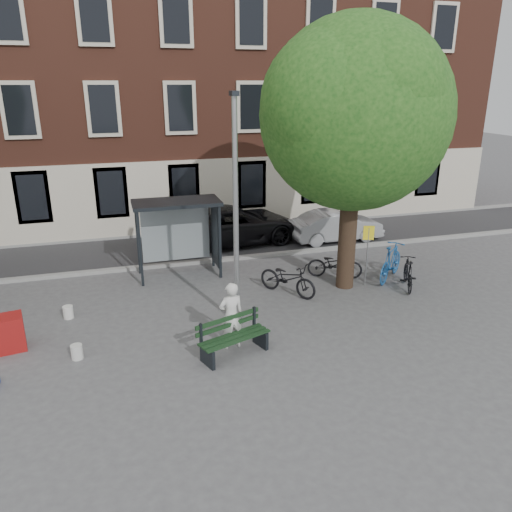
{
  "coord_description": "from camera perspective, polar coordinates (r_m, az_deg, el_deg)",
  "views": [
    {
      "loc": [
        -3.05,
        -12.09,
        6.31
      ],
      "look_at": [
        0.94,
        1.35,
        1.4
      ],
      "focal_mm": 35.0,
      "sensor_mm": 36.0,
      "label": 1
    }
  ],
  "objects": [
    {
      "name": "red_stand",
      "position": [
        13.86,
        -26.8,
        -7.96
      ],
      "size": [
        0.99,
        0.74,
        0.9
      ],
      "primitive_type": "cube",
      "rotation": [
        0.0,
        0.0,
        0.17
      ],
      "color": "maroon",
      "rests_on": "ground"
    },
    {
      "name": "painter",
      "position": [
        12.39,
        -2.85,
        -6.8
      ],
      "size": [
        0.68,
        0.49,
        1.73
      ],
      "primitive_type": "imported",
      "rotation": [
        0.0,
        0.0,
        3.28
      ],
      "color": "silver",
      "rests_on": "ground"
    },
    {
      "name": "curb_near",
      "position": [
        18.45,
        -6.05,
        -0.61
      ],
      "size": [
        40.0,
        0.25,
        0.12
      ],
      "primitive_type": "cube",
      "color": "gray",
      "rests_on": "ground"
    },
    {
      "name": "bike_b",
      "position": [
        17.26,
        15.16,
        -0.64
      ],
      "size": [
        1.93,
        1.81,
        1.24
      ],
      "primitive_type": "imported",
      "rotation": [
        0.0,
        0.0,
        2.3
      ],
      "color": "#1B5398",
      "rests_on": "ground"
    },
    {
      "name": "car_dark",
      "position": [
        20.51,
        -2.6,
        3.61
      ],
      "size": [
        5.81,
        3.2,
        1.54
      ],
      "primitive_type": "imported",
      "rotation": [
        0.0,
        0.0,
        1.69
      ],
      "color": "black",
      "rests_on": "ground"
    },
    {
      "name": "bike_d",
      "position": [
        16.72,
        17.0,
        -1.9
      ],
      "size": [
        1.14,
        1.72,
        1.01
      ],
      "primitive_type": "imported",
      "rotation": [
        0.0,
        0.0,
        2.7
      ],
      "color": "black",
      "rests_on": "ground"
    },
    {
      "name": "bucket_c",
      "position": [
        12.93,
        -19.79,
        -10.27
      ],
      "size": [
        0.36,
        0.36,
        0.36
      ],
      "primitive_type": "cylinder",
      "rotation": [
        0.0,
        0.0,
        -0.35
      ],
      "color": "silver",
      "rests_on": "ground"
    },
    {
      "name": "lamppost",
      "position": [
        12.96,
        -2.31,
        3.5
      ],
      "size": [
        0.28,
        0.35,
        6.11
      ],
      "color": "#9EA0A3",
      "rests_on": "ground"
    },
    {
      "name": "car_silver",
      "position": [
        21.04,
        9.13,
        3.42
      ],
      "size": [
        3.92,
        1.48,
        1.28
      ],
      "primitive_type": "imported",
      "rotation": [
        0.0,
        0.0,
        1.6
      ],
      "color": "#9DA0A5",
      "rests_on": "ground"
    },
    {
      "name": "curb_far",
      "position": [
        22.21,
        -8.0,
        2.77
      ],
      "size": [
        40.0,
        0.25,
        0.12
      ],
      "primitive_type": "cube",
      "color": "gray",
      "rests_on": "ground"
    },
    {
      "name": "building_row",
      "position": [
        25.29,
        -10.29,
        20.59
      ],
      "size": [
        30.0,
        8.0,
        14.0
      ],
      "primitive_type": "cube",
      "color": "brown",
      "rests_on": "ground"
    },
    {
      "name": "notice_sign",
      "position": [
        16.27,
        12.68,
        1.56
      ],
      "size": [
        0.34,
        0.14,
        2.02
      ],
      "rotation": [
        0.0,
        0.0,
        -0.31
      ],
      "color": "#9EA0A3",
      "rests_on": "ground"
    },
    {
      "name": "bucket_b",
      "position": [
        15.08,
        -20.67,
        -6.02
      ],
      "size": [
        0.29,
        0.29,
        0.36
      ],
      "primitive_type": "cylinder",
      "rotation": [
        0.0,
        0.0,
        -0.02
      ],
      "color": "silver",
      "rests_on": "ground"
    },
    {
      "name": "bus_shelter",
      "position": [
        16.96,
        -7.73,
        4.12
      ],
      "size": [
        2.85,
        1.45,
        2.62
      ],
      "color": "#1E2328",
      "rests_on": "ground"
    },
    {
      "name": "tree_right",
      "position": [
        15.23,
        11.57,
        16.32
      ],
      "size": [
        5.76,
        5.6,
        8.2
      ],
      "color": "black",
      "rests_on": "ground"
    },
    {
      "name": "bench",
      "position": [
        12.25,
        -2.61,
        -9.42
      ],
      "size": [
        1.89,
        1.14,
        0.93
      ],
      "rotation": [
        0.0,
        0.0,
        0.34
      ],
      "color": "#1E2328",
      "rests_on": "ground"
    },
    {
      "name": "bike_c",
      "position": [
        15.55,
        3.65,
        -2.56
      ],
      "size": [
        1.77,
        2.04,
        1.06
      ],
      "primitive_type": "imported",
      "rotation": [
        0.0,
        0.0,
        0.64
      ],
      "color": "black",
      "rests_on": "ground"
    },
    {
      "name": "bike_a",
      "position": [
        17.06,
        9.0,
        -0.91
      ],
      "size": [
        1.93,
        1.39,
        0.97
      ],
      "primitive_type": "imported",
      "rotation": [
        0.0,
        0.0,
        1.11
      ],
      "color": "black",
      "rests_on": "ground"
    },
    {
      "name": "ground",
      "position": [
        13.98,
        -2.15,
        -7.55
      ],
      "size": [
        90.0,
        90.0,
        0.0
      ],
      "primitive_type": "plane",
      "color": "#4C4C4F",
      "rests_on": "ground"
    },
    {
      "name": "road",
      "position": [
        20.34,
        -7.11,
        1.09
      ],
      "size": [
        40.0,
        4.0,
        0.01
      ],
      "primitive_type": "cube",
      "color": "#28282B",
      "rests_on": "ground"
    }
  ]
}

